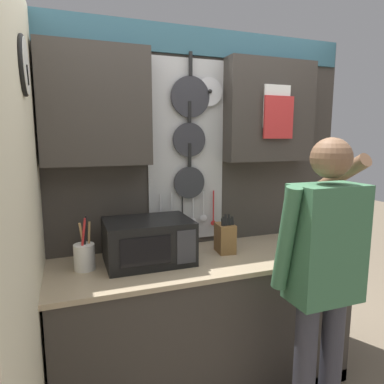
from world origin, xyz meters
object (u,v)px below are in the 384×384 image
(microwave, at_px, (148,241))
(knife_block, at_px, (225,238))
(utensil_crock, at_px, (84,256))
(person, at_px, (323,267))

(microwave, height_order, knife_block, knife_block)
(utensil_crock, height_order, person, person)
(microwave, bearing_deg, utensil_crock, 179.77)
(microwave, distance_m, knife_block, 0.53)
(utensil_crock, distance_m, person, 1.34)
(microwave, xyz_separation_m, knife_block, (0.53, 0.00, -0.03))
(microwave, distance_m, utensil_crock, 0.39)
(knife_block, distance_m, person, 0.69)
(knife_block, relative_size, utensil_crock, 0.83)
(knife_block, height_order, utensil_crock, utensil_crock)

